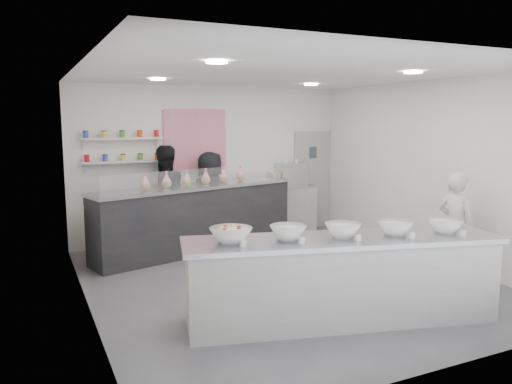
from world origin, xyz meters
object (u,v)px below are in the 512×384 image
back_bar (197,219)px  espresso_ledge (286,209)px  prep_counter (342,280)px  espresso_machine (291,175)px  woman_prep (456,226)px  staff_right (210,198)px  staff_left (164,197)px

back_bar → espresso_ledge: size_ratio=2.96×
prep_counter → back_bar: back_bar is taller
back_bar → espresso_machine: (2.30, 0.69, 0.61)m
prep_counter → espresso_machine: 4.80m
espresso_machine → woman_prep: (0.63, -3.83, -0.41)m
espresso_machine → back_bar: bearing=-163.3°
prep_counter → staff_right: bearing=105.6°
prep_counter → staff_right: staff_right is taller
espresso_ledge → espresso_machine: espresso_machine is taller
prep_counter → staff_left: (-0.98, 4.23, 0.44)m
prep_counter → staff_right: size_ratio=2.10×
woman_prep → prep_counter: bearing=94.3°
back_bar → staff_left: staff_left is taller
staff_left → espresso_machine: bearing=172.8°
espresso_ledge → staff_right: bearing=-174.1°
back_bar → staff_left: size_ratio=2.05×
prep_counter → back_bar: bearing=112.5°
woman_prep → espresso_ledge: bearing=1.9°
espresso_ledge → espresso_machine: size_ratio=2.14×
back_bar → espresso_machine: bearing=1.9°
prep_counter → espresso_ledge: 4.71m
espresso_machine → staff_right: (-1.86, -0.18, -0.33)m
staff_right → woman_prep: bearing=114.0°
back_bar → prep_counter: bearing=-96.8°
espresso_machine → woman_prep: 3.90m
espresso_machine → staff_right: size_ratio=0.35×
espresso_ledge → espresso_machine: bearing=0.0°
prep_counter → staff_left: staff_left is taller
espresso_machine → woman_prep: bearing=-80.6°
espresso_machine → staff_left: size_ratio=0.32×
prep_counter → espresso_ledge: bearing=83.9°
espresso_machine → prep_counter: bearing=-112.0°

